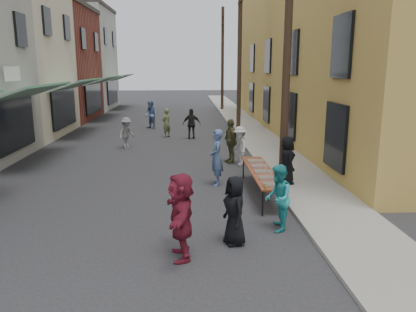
{
  "coord_description": "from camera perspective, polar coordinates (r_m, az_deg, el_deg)",
  "views": [
    {
      "loc": [
        1.12,
        -10.1,
        3.85
      ],
      "look_at": [
        1.7,
        1.5,
        1.3
      ],
      "focal_mm": 35.0,
      "sensor_mm": 36.0,
      "label": 1
    }
  ],
  "objects": [
    {
      "name": "passerby_far",
      "position": [
        26.14,
        -8.02,
        5.77
      ],
      "size": [
        1.1,
        1.08,
        1.78
      ],
      "primitive_type": "imported",
      "rotation": [
        0.0,
        0.0,
        5.56
      ],
      "color": "#556DA4",
      "rests_on": "ground"
    },
    {
      "name": "passerby_right",
      "position": [
        22.79,
        -5.88,
        4.65
      ],
      "size": [
        0.67,
        0.7,
        1.61
      ],
      "primitive_type": "imported",
      "rotation": [
        0.0,
        0.0,
        4.03
      ],
      "color": "#606D3F",
      "rests_on": "ground"
    },
    {
      "name": "guest_queue_back",
      "position": [
        8.31,
        -3.82,
        -8.42
      ],
      "size": [
        0.66,
        1.71,
        1.81
      ],
      "primitive_type": "imported",
      "rotation": [
        0.0,
        0.0,
        -1.5
      ],
      "color": "maroon",
      "rests_on": "ground"
    },
    {
      "name": "catering_tray_foil_b",
      "position": [
        11.56,
        8.4,
        -3.11
      ],
      "size": [
        0.5,
        0.33,
        0.08
      ],
      "primitive_type": "cube",
      "color": "#B2B2B7",
      "rests_on": "serving_table"
    },
    {
      "name": "catering_tray_sausage",
      "position": [
        10.95,
        9.06,
        -4.02
      ],
      "size": [
        0.5,
        0.33,
        0.08
      ],
      "primitive_type": "cube",
      "color": "maroon",
      "rests_on": "serving_table"
    },
    {
      "name": "utility_pole_mid",
      "position": [
        25.31,
        4.45,
        13.83
      ],
      "size": [
        0.26,
        0.26,
        9.0
      ],
      "primitive_type": "cylinder",
      "color": "#2D2116",
      "rests_on": "ground"
    },
    {
      "name": "guest_front_e",
      "position": [
        16.6,
        3.19,
        2.15
      ],
      "size": [
        0.74,
        1.15,
        1.81
      ],
      "primitive_type": "imported",
      "rotation": [
        0.0,
        0.0,
        -1.27
      ],
      "color": "brown",
      "rests_on": "ground"
    },
    {
      "name": "guest_front_d",
      "position": [
        16.22,
        4.55,
        1.44
      ],
      "size": [
        0.74,
        1.09,
        1.56
      ],
      "primitive_type": "imported",
      "rotation": [
        0.0,
        0.0,
        -1.4
      ],
      "color": "silver",
      "rests_on": "ground"
    },
    {
      "name": "catering_tray_foil_d",
      "position": [
        12.89,
        7.2,
        -1.45
      ],
      "size": [
        0.5,
        0.33,
        0.08
      ],
      "primitive_type": "cube",
      "color": "#B2B2B7",
      "rests_on": "serving_table"
    },
    {
      "name": "sidewalk",
      "position": [
        25.69,
        5.84,
        3.82
      ],
      "size": [
        2.2,
        60.0,
        0.1
      ],
      "primitive_type": "cube",
      "color": "gray",
      "rests_on": "ground"
    },
    {
      "name": "building_ochre",
      "position": [
        26.12,
        20.21,
        14.18
      ],
      "size": [
        10.0,
        28.0,
        10.0
      ],
      "primitive_type": "cube",
      "color": "gold",
      "rests_on": "ground"
    },
    {
      "name": "serving_table",
      "position": [
        12.53,
        7.51,
        -2.23
      ],
      "size": [
        0.7,
        4.0,
        0.75
      ],
      "color": "#613017",
      "rests_on": "ground"
    },
    {
      "name": "condiment_jar_c",
      "position": [
        10.81,
        8.02,
        -4.19
      ],
      "size": [
        0.07,
        0.07,
        0.08
      ],
      "primitive_type": "cylinder",
      "color": "#A57F26",
      "rests_on": "serving_table"
    },
    {
      "name": "cup_stack",
      "position": [
        10.75,
        10.38,
        -4.26
      ],
      "size": [
        0.08,
        0.08,
        0.12
      ],
      "primitive_type": "cylinder",
      "color": "tan",
      "rests_on": "serving_table"
    },
    {
      "name": "passerby_mid",
      "position": [
        22.12,
        -2.31,
        4.53
      ],
      "size": [
        0.98,
        0.42,
        1.66
      ],
      "primitive_type": "imported",
      "rotation": [
        0.0,
        0.0,
        3.15
      ],
      "color": "black",
      "rests_on": "ground"
    },
    {
      "name": "guest_front_c",
      "position": [
        9.82,
        9.8,
        -5.86
      ],
      "size": [
        0.76,
        0.89,
        1.61
      ],
      "primitive_type": "imported",
      "rotation": [
        0.0,
        0.0,
        -1.78
      ],
      "color": "teal",
      "rests_on": "ground"
    },
    {
      "name": "guest_front_b",
      "position": [
        13.37,
        1.22,
        -0.21
      ],
      "size": [
        0.46,
        0.69,
        1.87
      ],
      "primitive_type": "imported",
      "rotation": [
        0.0,
        0.0,
        -1.55
      ],
      "color": "#49618D",
      "rests_on": "ground"
    },
    {
      "name": "catering_tray_buns",
      "position": [
        12.22,
        7.77,
        -2.24
      ],
      "size": [
        0.5,
        0.33,
        0.08
      ],
      "primitive_type": "cube",
      "color": "tan",
      "rests_on": "serving_table"
    },
    {
      "name": "condiment_jar_a",
      "position": [
        10.62,
        8.23,
        -4.5
      ],
      "size": [
        0.07,
        0.07,
        0.08
      ],
      "primitive_type": "cylinder",
      "color": "#A57F26",
      "rests_on": "serving_table"
    },
    {
      "name": "catering_tray_buns_end",
      "position": [
        13.56,
        6.69,
        -0.75
      ],
      "size": [
        0.5,
        0.33,
        0.08
      ],
      "primitive_type": "cube",
      "color": "tan",
      "rests_on": "serving_table"
    },
    {
      "name": "guest_front_a",
      "position": [
        8.99,
        3.77,
        -7.63
      ],
      "size": [
        0.69,
        0.87,
        1.55
      ],
      "primitive_type": "imported",
      "rotation": [
        0.0,
        0.0,
        -1.29
      ],
      "color": "black",
      "rests_on": "ground"
    },
    {
      "name": "utility_pole_far",
      "position": [
        37.25,
        2.05,
        13.39
      ],
      "size": [
        0.26,
        0.26,
        9.0
      ],
      "primitive_type": "cylinder",
      "color": "#2D2116",
      "rests_on": "ground"
    },
    {
      "name": "condiment_jar_b",
      "position": [
        10.72,
        8.12,
        -4.34
      ],
      "size": [
        0.07,
        0.07,
        0.08
      ],
      "primitive_type": "cylinder",
      "color": "#A57F26",
      "rests_on": "serving_table"
    },
    {
      "name": "server",
      "position": [
        13.47,
        11.06,
        -0.57
      ],
      "size": [
        0.58,
        0.82,
        1.57
      ],
      "primitive_type": "imported",
      "rotation": [
        0.0,
        0.0,
        1.68
      ],
      "color": "black",
      "rests_on": "sidewalk"
    },
    {
      "name": "utility_pole_near",
      "position": [
        13.5,
        11.12,
        14.92
      ],
      "size": [
        0.26,
        0.26,
        9.0
      ],
      "primitive_type": "cylinder",
      "color": "#2D2116",
      "rests_on": "ground"
    },
    {
      "name": "passerby_left",
      "position": [
        19.91,
        -11.39,
        3.19
      ],
      "size": [
        1.0,
        1.12,
        1.5
      ],
      "primitive_type": "imported",
      "rotation": [
        0.0,
        0.0,
        0.99
      ],
      "color": "slate",
      "rests_on": "ground"
    },
    {
      "name": "ground",
      "position": [
        10.87,
        -8.7,
        -8.51
      ],
      "size": [
        120.0,
        120.0,
        0.0
      ],
      "primitive_type": "plane",
      "color": "#28282B",
      "rests_on": "ground"
    }
  ]
}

